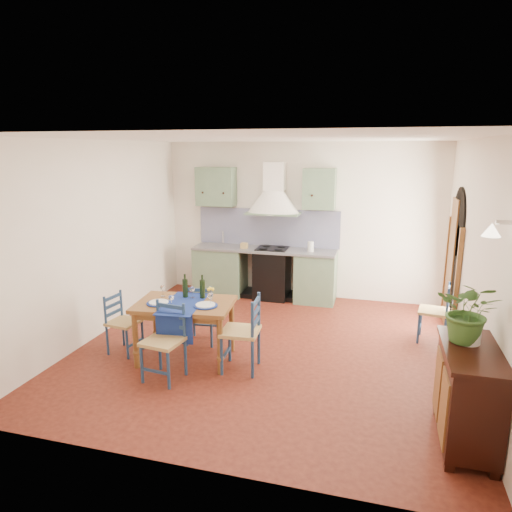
# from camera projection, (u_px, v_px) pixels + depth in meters

# --- Properties ---
(floor) EXTENTS (5.00, 5.00, 0.00)m
(floor) POSITION_uv_depth(u_px,v_px,m) (267.00, 349.00, 6.25)
(floor) COLOR #43140E
(floor) RESTS_ON ground
(back_wall) EXTENTS (5.00, 0.96, 2.80)m
(back_wall) POSITION_uv_depth(u_px,v_px,m) (273.00, 241.00, 8.28)
(back_wall) COLOR white
(back_wall) RESTS_ON ground
(right_wall) EXTENTS (0.26, 5.00, 2.80)m
(right_wall) POSITION_uv_depth(u_px,v_px,m) (471.00, 261.00, 5.56)
(right_wall) COLOR white
(right_wall) RESTS_ON ground
(left_wall) EXTENTS (0.04, 5.00, 2.80)m
(left_wall) POSITION_uv_depth(u_px,v_px,m) (99.00, 239.00, 6.58)
(left_wall) COLOR white
(left_wall) RESTS_ON ground
(ceiling) EXTENTS (5.00, 5.00, 0.01)m
(ceiling) POSITION_uv_depth(u_px,v_px,m) (268.00, 138.00, 5.61)
(ceiling) COLOR white
(ceiling) RESTS_ON back_wall
(dining_table) EXTENTS (1.29, 1.00, 1.09)m
(dining_table) POSITION_uv_depth(u_px,v_px,m) (185.00, 309.00, 5.79)
(dining_table) COLOR brown
(dining_table) RESTS_ON ground
(chair_near) EXTENTS (0.48, 0.48, 0.91)m
(chair_near) POSITION_uv_depth(u_px,v_px,m) (165.00, 341.00, 5.35)
(chair_near) COLOR navy
(chair_near) RESTS_ON ground
(chair_far) EXTENTS (0.45, 0.45, 0.88)m
(chair_far) POSITION_uv_depth(u_px,v_px,m) (201.00, 312.00, 6.36)
(chair_far) COLOR navy
(chair_far) RESTS_ON ground
(chair_left) EXTENTS (0.42, 0.42, 0.81)m
(chair_left) POSITION_uv_depth(u_px,v_px,m) (122.00, 322.00, 6.07)
(chair_left) COLOR navy
(chair_left) RESTS_ON ground
(chair_right) EXTENTS (0.47, 0.47, 0.95)m
(chair_right) POSITION_uv_depth(u_px,v_px,m) (243.00, 332.00, 5.55)
(chair_right) COLOR navy
(chair_right) RESTS_ON ground
(chair_spare) EXTENTS (0.45, 0.45, 0.85)m
(chair_spare) POSITION_uv_depth(u_px,v_px,m) (436.00, 312.00, 6.40)
(chair_spare) COLOR navy
(chair_spare) RESTS_ON ground
(sideboard) EXTENTS (0.50, 1.05, 0.94)m
(sideboard) POSITION_uv_depth(u_px,v_px,m) (468.00, 393.00, 4.14)
(sideboard) COLOR black
(sideboard) RESTS_ON ground
(potted_plant) EXTENTS (0.66, 0.62, 0.59)m
(potted_plant) POSITION_uv_depth(u_px,v_px,m) (470.00, 311.00, 4.13)
(potted_plant) COLOR #345D25
(potted_plant) RESTS_ON sideboard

